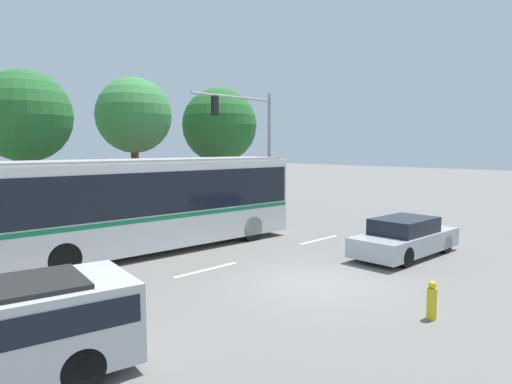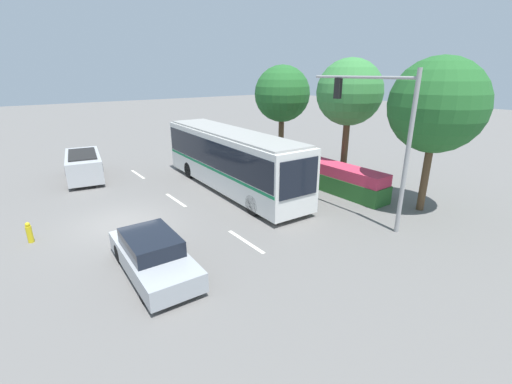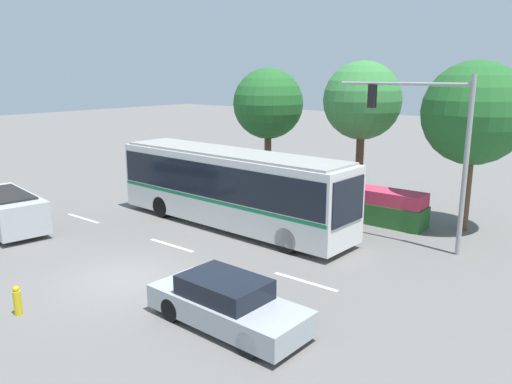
% 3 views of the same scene
% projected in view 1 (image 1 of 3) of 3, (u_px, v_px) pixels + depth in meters
% --- Properties ---
extents(ground_plane, '(140.00, 140.00, 0.00)m').
position_uv_depth(ground_plane, '(315.00, 283.00, 12.58)').
color(ground_plane, slate).
extents(city_bus, '(11.90, 3.01, 3.35)m').
position_uv_depth(city_bus, '(148.00, 199.00, 16.20)').
color(city_bus, silver).
rests_on(city_bus, ground).
extents(sedan_foreground, '(4.64, 1.93, 1.35)m').
position_uv_depth(sedan_foreground, '(405.00, 238.00, 15.65)').
color(sedan_foreground, '#9EA3A8').
rests_on(sedan_foreground, ground).
extents(traffic_light_pole, '(5.21, 0.24, 6.58)m').
position_uv_depth(traffic_light_pole, '(253.00, 136.00, 23.25)').
color(traffic_light_pole, gray).
rests_on(traffic_light_pole, ground).
extents(flowering_hedge, '(6.09, 1.34, 1.55)m').
position_uv_depth(flowering_hedge, '(169.00, 208.00, 22.31)').
color(flowering_hedge, '#286028').
rests_on(flowering_hedge, ground).
extents(street_tree_left, '(3.74, 3.74, 6.90)m').
position_uv_depth(street_tree_left, '(25.00, 117.00, 18.30)').
color(street_tree_left, brown).
rests_on(street_tree_left, ground).
extents(street_tree_centre, '(3.72, 3.72, 7.20)m').
position_uv_depth(street_tree_centre, '(134.00, 116.00, 22.32)').
color(street_tree_centre, brown).
rests_on(street_tree_centre, ground).
extents(street_tree_right, '(4.26, 4.26, 7.14)m').
position_uv_depth(street_tree_right, '(219.00, 126.00, 25.77)').
color(street_tree_right, brown).
rests_on(street_tree_right, ground).
extents(fire_hydrant, '(0.22, 0.22, 0.86)m').
position_uv_depth(fire_hydrant, '(432.00, 301.00, 9.92)').
color(fire_hydrant, gold).
rests_on(fire_hydrant, ground).
extents(lane_stripe_near, '(2.40, 0.16, 0.01)m').
position_uv_depth(lane_stripe_near, '(319.00, 240.00, 18.38)').
color(lane_stripe_near, silver).
rests_on(lane_stripe_near, ground).
extents(lane_stripe_far, '(2.40, 0.16, 0.01)m').
position_uv_depth(lane_stripe_far, '(207.00, 270.00, 13.91)').
color(lane_stripe_far, silver).
rests_on(lane_stripe_far, ground).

